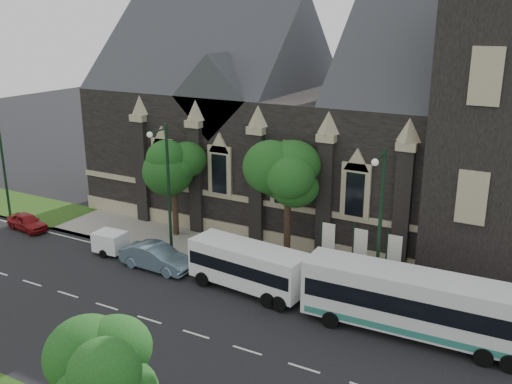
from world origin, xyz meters
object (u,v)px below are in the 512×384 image
Objects in this scene: street_lamp_far at (0,156)px; banner_flag_left at (326,244)px; tree_walk_left at (177,160)px; sedan at (157,257)px; car_far_red at (27,222)px; banner_flag_right at (391,257)px; tree_walk_right at (293,175)px; box_trailer at (110,242)px; tour_coach at (417,303)px; street_lamp_near at (379,221)px; shuttle_bus at (248,265)px; banner_flag_center at (357,250)px; tree_park_east at (107,369)px; street_lamp_mid at (167,184)px.

street_lamp_far is 26.50m from banner_flag_left.
tree_walk_left is 1.56× the size of sedan.
car_far_red is (-10.75, -4.60, -5.10)m from tree_walk_left.
tree_walk_right is at bearing 166.40° from banner_flag_right.
box_trailer is at bearing -84.90° from car_far_red.
tree_walk_left is at bearing -179.94° from tree_walk_right.
tour_coach is 29.29m from car_far_red.
banner_flag_right is (16.08, -1.70, -3.35)m from tree_walk_left.
sedan is (-6.88, -5.41, -5.01)m from tree_walk_right.
banner_flag_left is at bearing 152.82° from street_lamp_near.
tour_coach is at bearing -16.44° from tree_walk_left.
street_lamp_near is at bearing 17.75° from shuttle_bus.
street_lamp_far is 1.22× the size of shuttle_bus.
shuttle_bus is at bearing -147.40° from banner_flag_center.
tree_park_east is 18.91m from banner_flag_right.
street_lamp_far is at bearing -175.85° from banner_flag_left.
street_lamp_far is at bearing -178.32° from shuttle_bus.
street_lamp_mid reaches higher than box_trailer.
tree_walk_right is at bearing 0.06° from tree_walk_left.
shuttle_bus is (-3.28, 14.88, -3.01)m from tree_park_east.
banner_flag_right is at bearing 77.35° from tree_park_east.
shuttle_bus is (-3.39, -3.45, -0.78)m from banner_flag_left.
banner_flag_left is 0.82× the size of sedan.
banner_flag_center is 0.54× the size of shuttle_bus.
car_far_red is (-8.64, 0.41, -0.25)m from box_trailer.
tree_walk_right is 13.16m from box_trailer.
street_lamp_near is (3.82, 16.42, 0.49)m from tree_park_east.
tree_walk_left is 7.61m from sedan.
tour_coach is at bearing -34.42° from street_lamp_near.
banner_flag_center is at bearing 83.43° from tree_park_east.
street_lamp_mid is at bearing -63.53° from tree_walk_left.
tree_park_east is 1.57× the size of banner_flag_center.
tree_walk_left is 1.91× the size of banner_flag_left.
shuttle_bus is (-0.31, -5.16, -4.21)m from tree_walk_right.
shuttle_bus is (6.90, -1.54, -3.51)m from street_lamp_mid.
street_lamp_near reaches higher than sedan.
banner_flag_left is 10.73m from sedan.
street_lamp_far is (-26.18, 16.42, 0.49)m from tree_park_east.
street_lamp_near is 4.99m from banner_flag_left.
tree_walk_right reaches higher than tour_coach.
shuttle_bus is 10.84m from box_trailer.
tree_walk_left reaches higher than banner_flag_right.
tree_park_east is at bearing -103.11° from street_lamp_near.
car_far_red is (-19.76, -4.61, -5.18)m from tree_walk_right.
banner_flag_left is (3.08, -1.71, -3.43)m from tree_walk_right.
banner_flag_right is at bearing -73.81° from sedan.
banner_flag_center is (12.29, 1.91, -2.73)m from street_lamp_mid.
tree_park_east is 18.46m from banner_flag_left.
street_lamp_near reaches higher than banner_flag_center.
tree_walk_right is 0.87× the size of street_lamp_near.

